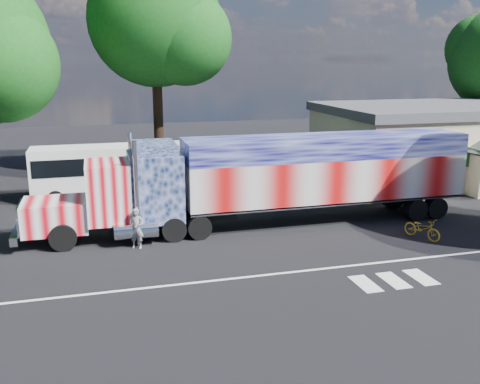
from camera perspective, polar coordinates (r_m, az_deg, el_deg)
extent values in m
plane|color=black|center=(24.16, 1.89, -6.04)|extent=(100.00, 100.00, 0.00)
cube|color=silver|center=(21.51, 4.27, -8.66)|extent=(30.00, 0.15, 0.01)
cube|color=silver|center=(21.08, 13.23, -9.50)|extent=(0.70, 1.60, 0.01)
cube|color=silver|center=(21.65, 16.06, -9.04)|extent=(0.70, 1.60, 0.01)
cube|color=silver|center=(22.27, 18.74, -8.59)|extent=(0.70, 1.60, 0.01)
cube|color=black|center=(26.06, -11.28, -3.03)|extent=(9.87, 1.10, 0.33)
cube|color=#DE7A81|center=(25.94, -19.09, -2.36)|extent=(2.85, 2.41, 1.43)
cube|color=silver|center=(26.09, -22.33, -2.55)|extent=(0.13, 2.08, 1.27)
cube|color=silver|center=(26.32, -22.66, -4.07)|extent=(0.33, 2.74, 0.39)
cube|color=#DE7A81|center=(25.62, -13.89, 0.10)|extent=(1.97, 2.74, 2.74)
cube|color=black|center=(25.51, -16.04, 1.04)|extent=(0.07, 2.30, 0.99)
cube|color=#46527D|center=(25.72, -9.02, 0.64)|extent=(2.41, 2.74, 3.18)
cube|color=#46527D|center=(25.37, -9.18, 4.62)|extent=(1.97, 2.63, 0.55)
cylinder|color=silver|center=(27.05, -11.45, 1.19)|extent=(0.22, 0.22, 4.82)
cylinder|color=silver|center=(24.24, -10.95, -0.26)|extent=(0.22, 0.22, 4.82)
cylinder|color=silver|center=(27.44, -11.50, -2.29)|extent=(1.97, 0.72, 0.72)
cylinder|color=silver|center=(24.72, -11.02, -4.09)|extent=(1.97, 0.72, 0.72)
cylinder|color=black|center=(24.97, -18.36, -4.64)|extent=(1.21, 0.38, 1.21)
cylinder|color=black|center=(27.27, -18.14, -3.06)|extent=(1.21, 0.38, 1.21)
cylinder|color=black|center=(25.19, -7.07, -3.93)|extent=(1.14, 0.60, 1.14)
cylinder|color=black|center=(27.37, -7.78, -2.49)|extent=(1.14, 0.60, 1.14)
cylinder|color=black|center=(25.38, -4.37, -3.72)|extent=(1.14, 0.60, 1.14)
cylinder|color=black|center=(27.54, -5.29, -2.31)|extent=(1.14, 0.60, 1.14)
cube|color=black|center=(28.33, 8.99, -0.97)|extent=(14.25, 1.21, 0.33)
cube|color=#CF6D6D|center=(28.04, 9.09, 1.52)|extent=(14.69, 2.85, 2.19)
cube|color=#43478D|center=(27.73, 9.22, 4.84)|extent=(14.69, 2.85, 1.10)
cube|color=silver|center=(28.29, 9.01, -0.65)|extent=(14.69, 2.85, 0.13)
cube|color=silver|center=(31.66, 21.40, 3.16)|extent=(0.04, 2.74, 3.18)
cylinder|color=black|center=(29.72, 18.20, -1.75)|extent=(1.14, 0.60, 1.14)
cylinder|color=black|center=(31.59, 15.93, -0.67)|extent=(1.14, 0.60, 1.14)
cylinder|color=black|center=(30.39, 20.10, -1.57)|extent=(1.14, 0.60, 1.14)
cylinder|color=black|center=(32.23, 17.77, -0.52)|extent=(1.14, 0.60, 1.14)
cube|color=silver|center=(33.49, -12.07, 2.19)|extent=(10.99, 2.38, 3.20)
cube|color=black|center=(33.38, -12.13, 3.19)|extent=(10.62, 2.44, 1.01)
cube|color=black|center=(33.75, -11.97, 0.21)|extent=(10.99, 2.38, 0.23)
cube|color=black|center=(33.63, -21.46, 1.81)|extent=(0.05, 2.11, 1.28)
cylinder|color=black|center=(32.67, -19.07, -0.64)|extent=(0.92, 0.27, 0.92)
cylinder|color=black|center=(34.89, -18.86, 0.28)|extent=(0.92, 0.27, 0.92)
cylinder|color=black|center=(32.88, -7.07, 0.13)|extent=(0.92, 0.27, 0.92)
cylinder|color=black|center=(35.09, -7.62, 0.99)|extent=(0.92, 0.27, 0.92)
cylinder|color=black|center=(33.00, -5.66, 0.22)|extent=(0.92, 0.27, 0.92)
cylinder|color=black|center=(35.20, -6.29, 1.07)|extent=(0.92, 0.27, 0.92)
cube|color=beige|center=(42.65, 23.85, 4.74)|extent=(22.00, 10.00, 4.60)
cube|color=#46464B|center=(42.36, 24.19, 8.21)|extent=(22.40, 10.40, 0.60)
cube|color=#1E5926|center=(33.91, 18.60, 3.28)|extent=(1.60, 0.08, 1.20)
cube|color=#1E5926|center=(36.27, 23.87, 3.47)|extent=(1.60, 0.08, 1.20)
imported|color=slate|center=(24.36, -10.99, -3.85)|extent=(0.79, 0.68, 1.84)
imported|color=gold|center=(26.72, 18.86, -3.69)|extent=(1.36, 2.03, 1.01)
cylinder|color=black|center=(39.54, -8.72, 8.16)|extent=(0.70, 0.70, 8.74)
sphere|color=#155116|center=(39.44, -9.08, 17.67)|extent=(9.23, 9.23, 9.23)
sphere|color=#155116|center=(38.27, -5.91, 16.01)|extent=(6.46, 6.46, 6.46)
sphere|color=#155116|center=(40.78, -11.43, 19.21)|extent=(6.00, 6.00, 6.00)
sphere|color=#155116|center=(50.61, 24.18, 13.82)|extent=(5.57, 5.57, 5.57)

